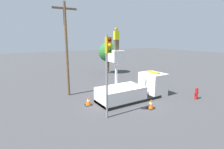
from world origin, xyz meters
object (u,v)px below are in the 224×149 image
traffic_light_pole (108,61)px  traffic_cone_curbside (151,104)px  traffic_cone_rear (88,101)px  utility_pole (66,47)px  tree_left_bg (108,52)px  bucket_truck (134,90)px  fire_hydrant (196,93)px  worker (116,39)px

traffic_light_pole → traffic_cone_curbside: size_ratio=7.29×
traffic_cone_rear → traffic_cone_curbside: (3.85, -3.22, 0.02)m
utility_pole → tree_left_bg: bearing=39.4°
traffic_light_pole → traffic_cone_rear: traffic_light_pole is taller
bucket_truck → traffic_cone_rear: (-4.10, 0.77, -0.52)m
traffic_cone_rear → utility_pole: utility_pole is taller
utility_pole → fire_hydrant: bearing=-37.6°
traffic_cone_rear → utility_pole: 5.45m
traffic_cone_curbside → tree_left_bg: 14.65m
bucket_truck → tree_left_bg: (4.03, 11.26, 2.38)m
traffic_light_pole → worker: bearing=46.1°
fire_hydrant → traffic_cone_curbside: bearing=173.2°
fire_hydrant → traffic_light_pole: bearing=174.1°
traffic_light_pole → fire_hydrant: 9.38m
fire_hydrant → utility_pole: 12.47m
worker → traffic_cone_rear: (-2.21, 0.77, -4.96)m
bucket_truck → traffic_light_pole: bearing=-151.5°
traffic_light_pole → utility_pole: size_ratio=0.66×
bucket_truck → worker: 4.82m
worker → utility_pole: 5.02m
traffic_cone_curbside → bucket_truck: bearing=84.1°
traffic_cone_curbside → utility_pole: (-4.36, 6.60, 4.23)m
bucket_truck → fire_hydrant: (4.72, -3.05, -0.33)m
traffic_light_pole → fire_hydrant: traffic_light_pole is taller
traffic_cone_rear → traffic_cone_curbside: 5.02m
worker → tree_left_bg: (5.92, 11.26, -2.06)m
utility_pole → traffic_cone_rear: bearing=-81.4°
worker → traffic_light_pole: bearing=-133.9°
traffic_light_pole → tree_left_bg: (7.99, 13.42, -0.72)m
tree_left_bg → traffic_cone_rear: bearing=-127.8°
traffic_light_pole → traffic_cone_curbside: traffic_light_pole is taller
bucket_truck → traffic_light_pole: (-3.96, -2.15, 3.10)m
worker → tree_left_bg: worker is taller
bucket_truck → utility_pole: size_ratio=0.78×
worker → utility_pole: bearing=123.3°
fire_hydrant → bucket_truck: bearing=147.2°
traffic_cone_curbside → utility_pole: utility_pole is taller
fire_hydrant → traffic_cone_rear: (-8.83, 3.82, -0.19)m
fire_hydrant → traffic_cone_rear: bearing=156.6°
traffic_cone_rear → tree_left_bg: (8.13, 10.49, 2.90)m
traffic_light_pole → utility_pole: bearing=95.9°
traffic_cone_rear → traffic_light_pole: bearing=-87.3°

